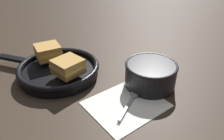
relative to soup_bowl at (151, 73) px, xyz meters
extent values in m
plane|color=#382B21|center=(-0.05, 0.04, -0.04)|extent=(4.00, 4.00, 0.00)
cube|color=white|center=(-0.12, -0.02, -0.04)|extent=(0.22, 0.19, 0.00)
cylinder|color=black|center=(0.00, 0.00, -0.01)|extent=(0.16, 0.16, 0.08)
cylinder|color=#DB5B1E|center=(0.00, 0.00, 0.02)|extent=(0.14, 0.14, 0.01)
torus|color=black|center=(0.00, 0.00, 0.03)|extent=(0.16, 0.16, 0.01)
cube|color=#9E9EA3|center=(-0.14, -0.04, -0.04)|extent=(0.10, 0.05, 0.01)
ellipsoid|color=#9E9EA3|center=(-0.07, -0.01, -0.04)|extent=(0.06, 0.05, 0.01)
cylinder|color=black|center=(-0.19, 0.24, -0.03)|extent=(0.26, 0.26, 0.02)
torus|color=black|center=(-0.19, 0.24, -0.01)|extent=(0.27, 0.27, 0.02)
cube|color=black|center=(-0.28, 0.41, -0.01)|extent=(0.08, 0.12, 0.01)
cube|color=#C18E47|center=(-0.19, 0.31, 0.01)|extent=(0.10, 0.09, 0.02)
cube|color=gold|center=(-0.19, 0.31, 0.02)|extent=(0.10, 0.10, 0.01)
cube|color=#C18E47|center=(-0.19, 0.31, 0.03)|extent=(0.10, 0.09, 0.02)
cube|color=#C18E47|center=(-0.19, 0.17, 0.01)|extent=(0.09, 0.09, 0.02)
cube|color=gold|center=(-0.19, 0.17, 0.02)|extent=(0.09, 0.09, 0.01)
cube|color=#C18E47|center=(-0.19, 0.17, 0.03)|extent=(0.09, 0.09, 0.02)
camera|label=1|loc=(-0.47, -0.36, 0.36)|focal=35.00mm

